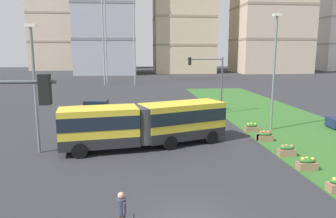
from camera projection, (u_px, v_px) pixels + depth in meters
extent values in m
cube|color=#336628|center=(327.00, 143.00, 23.84)|extent=(10.00, 70.00, 0.08)
cube|color=yellow|center=(182.00, 120.00, 23.86)|extent=(6.49, 4.41, 2.55)
cube|color=#262628|center=(182.00, 132.00, 24.02)|extent=(6.52, 4.44, 0.70)
cube|color=#19232D|center=(182.00, 114.00, 23.78)|extent=(6.55, 4.46, 0.90)
cube|color=yellow|center=(99.00, 126.00, 21.81)|extent=(5.51, 3.22, 2.55)
cube|color=#262628|center=(99.00, 140.00, 21.98)|extent=(5.53, 3.25, 0.70)
cube|color=#19232D|center=(99.00, 120.00, 21.74)|extent=(5.55, 3.27, 0.90)
cylinder|color=#383838|center=(144.00, 124.00, 22.56)|extent=(2.40, 2.40, 2.45)
cylinder|color=black|center=(194.00, 130.00, 25.96)|extent=(1.04, 0.61, 1.00)
cylinder|color=black|center=(211.00, 137.00, 23.75)|extent=(1.04, 0.61, 1.00)
cylinder|color=black|center=(155.00, 135.00, 24.49)|extent=(1.04, 0.61, 1.00)
cylinder|color=black|center=(170.00, 143.00, 22.28)|extent=(1.04, 0.61, 1.00)
cylinder|color=black|center=(80.00, 140.00, 22.91)|extent=(1.03, 0.42, 1.00)
cylinder|color=black|center=(80.00, 151.00, 20.52)|extent=(1.03, 0.42, 1.00)
sphere|color=#F9EFC6|center=(209.00, 126.00, 26.12)|extent=(0.24, 0.24, 0.24)
sphere|color=#F9EFC6|center=(222.00, 130.00, 24.53)|extent=(0.24, 0.24, 0.24)
cylinder|color=black|center=(332.00, 123.00, 29.13)|extent=(0.66, 0.27, 0.64)
cube|color=maroon|center=(98.00, 110.00, 34.46)|extent=(4.59, 2.33, 0.80)
cube|color=black|center=(96.00, 103.00, 34.34)|extent=(2.57, 1.96, 0.60)
cylinder|color=black|center=(113.00, 110.00, 35.36)|extent=(0.66, 0.30, 0.64)
cylinder|color=black|center=(110.00, 114.00, 33.59)|extent=(0.66, 0.30, 0.64)
cylinder|color=black|center=(86.00, 110.00, 35.42)|extent=(0.66, 0.30, 0.64)
cylinder|color=black|center=(82.00, 113.00, 33.65)|extent=(0.66, 0.30, 0.64)
cylinder|color=#383D51|center=(121.00, 206.00, 11.72)|extent=(0.36, 0.36, 0.60)
sphere|color=tan|center=(121.00, 195.00, 11.64)|extent=(0.24, 0.24, 0.24)
cylinder|color=#383D51|center=(124.00, 210.00, 11.53)|extent=(0.10, 0.10, 0.55)
cylinder|color=#383D51|center=(118.00, 205.00, 11.92)|extent=(0.10, 0.10, 0.55)
sphere|color=yellow|center=(334.00, 179.00, 15.41)|extent=(0.20, 0.20, 0.20)
cube|color=#937051|center=(307.00, 166.00, 18.40)|extent=(1.10, 0.56, 0.44)
ellipsoid|color=#2D6B28|center=(307.00, 160.00, 18.35)|extent=(0.99, 0.50, 0.28)
sphere|color=yellow|center=(303.00, 159.00, 18.30)|extent=(0.20, 0.20, 0.20)
sphere|color=yellow|center=(307.00, 158.00, 18.41)|extent=(0.20, 0.20, 0.20)
sphere|color=yellow|center=(313.00, 159.00, 18.30)|extent=(0.20, 0.20, 0.20)
cube|color=#937051|center=(287.00, 152.00, 20.85)|extent=(1.10, 0.56, 0.44)
ellipsoid|color=#2D6B28|center=(287.00, 148.00, 20.80)|extent=(0.99, 0.50, 0.28)
sphere|color=#EF7566|center=(283.00, 146.00, 20.75)|extent=(0.20, 0.20, 0.20)
sphere|color=#EF7566|center=(286.00, 146.00, 20.86)|extent=(0.20, 0.20, 0.20)
sphere|color=#EF7566|center=(292.00, 146.00, 20.75)|extent=(0.20, 0.20, 0.20)
cube|color=#937051|center=(265.00, 138.00, 24.28)|extent=(1.10, 0.56, 0.44)
ellipsoid|color=#2D6B28|center=(265.00, 134.00, 24.22)|extent=(0.99, 0.50, 0.28)
sphere|color=red|center=(262.00, 133.00, 24.18)|extent=(0.20, 0.20, 0.20)
sphere|color=red|center=(265.00, 132.00, 24.28)|extent=(0.20, 0.20, 0.20)
sphere|color=red|center=(269.00, 133.00, 24.17)|extent=(0.20, 0.20, 0.20)
cube|color=#937051|center=(264.00, 137.00, 24.47)|extent=(1.10, 0.56, 0.44)
ellipsoid|color=#2D6B28|center=(264.00, 133.00, 24.42)|extent=(0.99, 0.50, 0.28)
sphere|color=#EF7566|center=(261.00, 132.00, 24.37)|extent=(0.20, 0.20, 0.20)
sphere|color=#EF7566|center=(264.00, 132.00, 24.48)|extent=(0.20, 0.20, 0.20)
sphere|color=#EF7566|center=(268.00, 132.00, 24.37)|extent=(0.20, 0.20, 0.20)
cube|color=#937051|center=(251.00, 129.00, 27.10)|extent=(1.10, 0.56, 0.44)
ellipsoid|color=#2D6B28|center=(252.00, 125.00, 27.04)|extent=(0.99, 0.50, 0.28)
sphere|color=yellow|center=(248.00, 124.00, 26.99)|extent=(0.20, 0.20, 0.20)
sphere|color=yellow|center=(251.00, 124.00, 27.10)|extent=(0.20, 0.20, 0.20)
sphere|color=yellow|center=(255.00, 124.00, 26.99)|extent=(0.20, 0.20, 0.20)
cube|color=black|center=(45.00, 89.00, 8.43)|extent=(0.28, 0.28, 0.80)
sphere|color=red|center=(44.00, 80.00, 8.39)|extent=(0.16, 0.16, 0.16)
sphere|color=yellow|center=(45.00, 90.00, 8.43)|extent=(0.16, 0.16, 0.16)
sphere|color=green|center=(46.00, 100.00, 8.48)|extent=(0.16, 0.16, 0.16)
cylinder|color=#474C51|center=(222.00, 86.00, 34.57)|extent=(0.16, 0.16, 6.08)
cylinder|color=#474C51|center=(205.00, 59.00, 33.87)|extent=(3.80, 0.10, 0.10)
cube|color=black|center=(190.00, 61.00, 33.74)|extent=(0.28, 0.28, 0.80)
sphere|color=red|center=(190.00, 59.00, 33.70)|extent=(0.16, 0.16, 0.16)
sphere|color=yellow|center=(190.00, 61.00, 33.75)|extent=(0.16, 0.16, 0.16)
sphere|color=green|center=(190.00, 64.00, 33.79)|extent=(0.16, 0.16, 0.16)
cylinder|color=slate|center=(35.00, 92.00, 21.05)|extent=(0.18, 0.18, 8.22)
cube|color=white|center=(30.00, 25.00, 20.31)|extent=(0.70, 0.28, 0.20)
cylinder|color=slate|center=(274.00, 75.00, 26.98)|extent=(0.18, 0.18, 9.51)
cube|color=white|center=(277.00, 15.00, 26.11)|extent=(0.70, 0.28, 0.20)
cube|color=#C6B299|center=(55.00, 2.00, 115.99)|extent=(15.78, 18.71, 47.66)
cube|color=gray|center=(57.00, 42.00, 118.47)|extent=(15.98, 18.91, 0.70)
cube|color=gray|center=(56.00, 15.00, 116.78)|extent=(15.98, 18.91, 0.70)
cube|color=gray|center=(106.00, 40.00, 94.54)|extent=(17.26, 16.16, 0.70)
cube|color=gray|center=(105.00, 6.00, 92.83)|extent=(17.26, 16.16, 0.70)
cube|color=beige|center=(183.00, 6.00, 99.47)|extent=(18.09, 15.55, 40.76)
cube|color=#9C8D6E|center=(183.00, 45.00, 101.58)|extent=(18.29, 15.75, 0.70)
cube|color=#9C8D6E|center=(183.00, 18.00, 100.13)|extent=(18.29, 15.75, 0.70)
cube|color=gray|center=(270.00, 40.00, 101.80)|extent=(21.55, 17.87, 0.70)
cube|color=gray|center=(271.00, 7.00, 100.05)|extent=(21.55, 17.87, 0.70)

